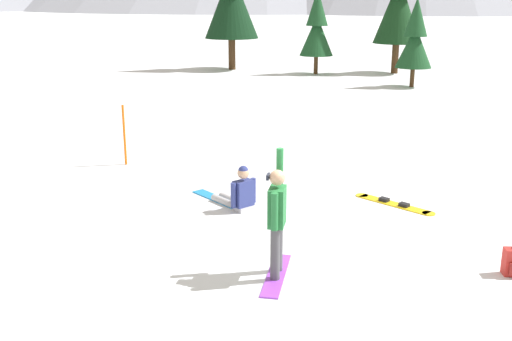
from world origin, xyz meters
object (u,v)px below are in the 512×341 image
object	(u,v)px
pine_tree_leaning	(415,39)
pine_tree_short	(317,28)
snowboarder_foreground	(277,219)
trail_marker_pole	(124,135)
snowboarder_midground	(238,193)
loose_snowboard_far_spare	(394,204)

from	to	relation	value
pine_tree_leaning	pine_tree_short	world-z (taller)	pine_tree_short
snowboarder_foreground	trail_marker_pole	bearing A→B (deg)	117.79
snowboarder_foreground	snowboarder_midground	distance (m)	3.30
snowboarder_midground	loose_snowboard_far_spare	size ratio (longest dim) A/B	1.03
snowboarder_midground	loose_snowboard_far_spare	xyz separation A→B (m)	(3.29, 0.10, -0.30)
trail_marker_pole	pine_tree_short	xyz separation A→B (m)	(7.33, 18.59, 1.74)
pine_tree_short	snowboarder_midground	bearing A→B (deg)	-101.32
snowboarder_midground	pine_tree_short	size ratio (longest dim) A/B	0.35
snowboarder_foreground	snowboarder_midground	xyz separation A→B (m)	(-0.59, 3.18, -0.62)
snowboarder_midground	snowboarder_foreground	bearing A→B (deg)	-79.46
snowboarder_foreground	trail_marker_pole	distance (m)	7.52
snowboarder_midground	pine_tree_leaning	bearing A→B (deg)	63.67
snowboarder_midground	pine_tree_leaning	xyz separation A→B (m)	(8.40, 16.98, 1.95)
trail_marker_pole	pine_tree_short	world-z (taller)	pine_tree_short
snowboarder_midground	pine_tree_short	bearing A→B (deg)	78.68
trail_marker_pole	snowboarder_midground	bearing A→B (deg)	-49.96
snowboarder_midground	trail_marker_pole	world-z (taller)	trail_marker_pole
loose_snowboard_far_spare	snowboarder_foreground	bearing A→B (deg)	-129.43
loose_snowboard_far_spare	pine_tree_short	world-z (taller)	pine_tree_short
snowboarder_midground	trail_marker_pole	xyz separation A→B (m)	(-2.91, 3.47, 0.46)
pine_tree_leaning	trail_marker_pole	bearing A→B (deg)	-129.94
loose_snowboard_far_spare	pine_tree_leaning	size ratio (longest dim) A/B	0.37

